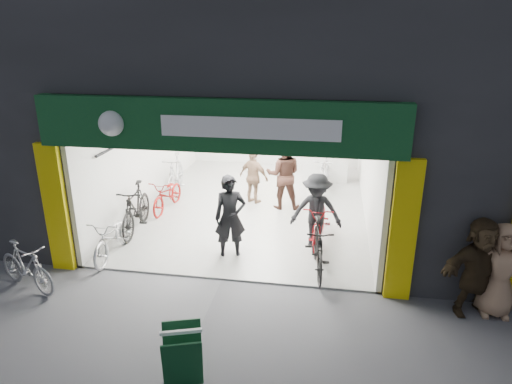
% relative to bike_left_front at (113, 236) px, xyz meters
% --- Properties ---
extents(ground, '(60.00, 60.00, 0.00)m').
position_rel_bike_left_front_xyz_m(ground, '(2.47, -0.60, -0.46)').
color(ground, '#56565B').
rests_on(ground, ground).
extents(building, '(17.00, 10.27, 8.00)m').
position_rel_bike_left_front_xyz_m(building, '(3.38, 4.39, 3.85)').
color(building, '#232326').
rests_on(building, ground).
extents(bike_left_front, '(0.67, 1.79, 0.93)m').
position_rel_bike_left_front_xyz_m(bike_left_front, '(0.00, 0.00, 0.00)').
color(bike_left_front, '#B6B6BB').
rests_on(bike_left_front, ground).
extents(bike_left_midfront, '(0.74, 2.00, 1.18)m').
position_rel_bike_left_front_xyz_m(bike_left_midfront, '(-0.03, 1.25, 0.12)').
color(bike_left_midfront, black).
rests_on(bike_left_midfront, ground).
extents(bike_left_midback, '(0.72, 1.73, 0.89)m').
position_rel_bike_left_front_xyz_m(bike_left_midback, '(0.23, 2.68, -0.02)').
color(bike_left_midback, maroon).
rests_on(bike_left_midback, ground).
extents(bike_left_back, '(0.74, 1.94, 1.13)m').
position_rel_bike_left_front_xyz_m(bike_left_back, '(-0.03, 4.08, 0.10)').
color(bike_left_back, '#B1B1B6').
rests_on(bike_left_back, ground).
extents(bike_right_front, '(0.70, 1.82, 1.06)m').
position_rel_bike_left_front_xyz_m(bike_right_front, '(4.27, 0.04, 0.07)').
color(bike_right_front, black).
rests_on(bike_right_front, ground).
extents(bike_right_mid, '(0.80, 1.91, 0.98)m').
position_rel_bike_left_front_xyz_m(bike_right_mid, '(4.27, 1.42, 0.02)').
color(bike_right_mid, maroon).
rests_on(bike_right_mid, ground).
extents(bike_right_back, '(0.75, 1.94, 1.14)m').
position_rel_bike_left_front_xyz_m(bike_right_back, '(4.27, 4.74, 0.10)').
color(bike_right_back, '#AEADB2').
rests_on(bike_right_back, ground).
extents(parked_bike, '(1.60, 1.00, 0.93)m').
position_rel_bike_left_front_xyz_m(parked_bike, '(-0.99, -1.49, 0.00)').
color(parked_bike, '#A2A2A6').
rests_on(parked_bike, ground).
extents(customer_a, '(0.75, 0.61, 1.80)m').
position_rel_bike_left_front_xyz_m(customer_a, '(2.44, 0.40, 0.43)').
color(customer_a, black).
rests_on(customer_a, ground).
extents(customer_b, '(1.00, 0.81, 1.92)m').
position_rel_bike_left_front_xyz_m(customer_b, '(3.23, 3.32, 0.49)').
color(customer_b, '#39211A').
rests_on(customer_b, ground).
extents(customer_c, '(1.12, 0.66, 1.72)m').
position_rel_bike_left_front_xyz_m(customer_c, '(4.18, 1.10, 0.39)').
color(customer_c, black).
rests_on(customer_c, ground).
extents(customer_d, '(0.98, 0.72, 1.54)m').
position_rel_bike_left_front_xyz_m(customer_d, '(2.39, 3.53, 0.31)').
color(customer_d, '#926F55').
rests_on(customer_d, ground).
extents(pedestrian_near, '(0.82, 0.54, 1.66)m').
position_rel_bike_left_front_xyz_m(pedestrian_near, '(7.30, -0.90, 0.37)').
color(pedestrian_near, '#9C785B').
rests_on(pedestrian_near, ground).
extents(pedestrian_far, '(1.67, 1.12, 1.73)m').
position_rel_bike_left_front_xyz_m(pedestrian_far, '(6.94, -0.90, 0.40)').
color(pedestrian_far, '#342717').
rests_on(pedestrian_far, ground).
extents(sandwich_board, '(0.67, 0.68, 0.82)m').
position_rel_bike_left_front_xyz_m(sandwich_board, '(2.60, -3.32, -0.01)').
color(sandwich_board, '#0E3B1D').
rests_on(sandwich_board, ground).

